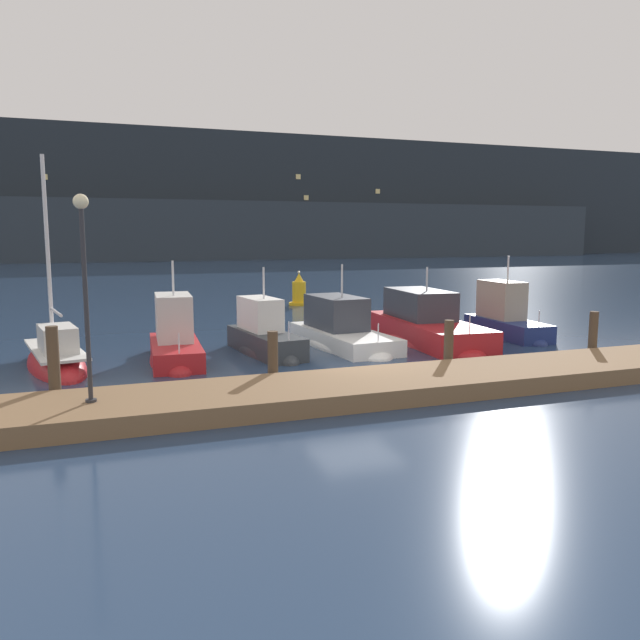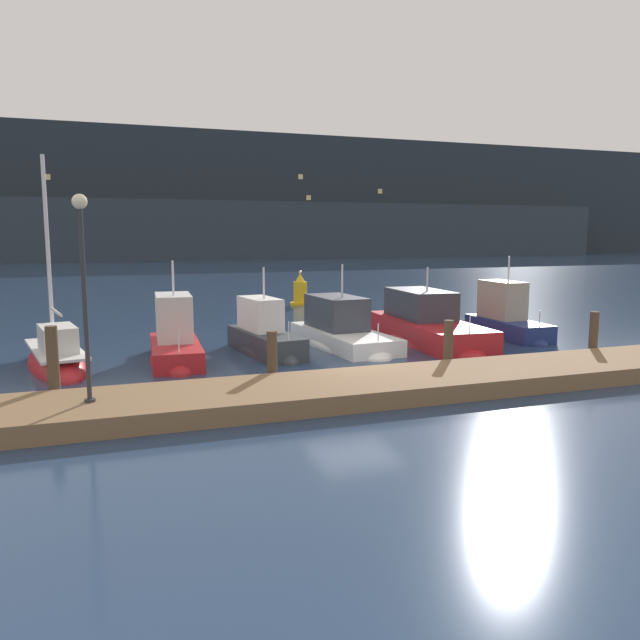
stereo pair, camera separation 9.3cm
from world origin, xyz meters
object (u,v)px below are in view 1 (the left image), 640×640
(sailboat_berth_1, at_px, (56,363))
(motorboat_berth_4, at_px, (342,338))
(motorboat_berth_5, at_px, (426,332))
(channel_buoy, at_px, (299,292))
(motorboat_berth_3, at_px, (265,345))
(motorboat_berth_2, at_px, (175,350))
(motorboat_berth_6, at_px, (506,326))
(dock_lamppost, at_px, (84,266))

(sailboat_berth_1, xyz_separation_m, motorboat_berth_4, (9.65, 0.58, 0.15))
(motorboat_berth_5, relative_size, channel_buoy, 3.84)
(motorboat_berth_3, bearing_deg, motorboat_berth_2, -174.84)
(motorboat_berth_3, relative_size, motorboat_berth_5, 0.63)
(motorboat_berth_2, relative_size, motorboat_berth_4, 0.77)
(sailboat_berth_1, distance_m, motorboat_berth_5, 13.07)
(motorboat_berth_6, bearing_deg, sailboat_berth_1, -178.99)
(channel_buoy, xyz_separation_m, dock_lamppost, (-11.13, -19.76, 2.66))
(motorboat_berth_3, xyz_separation_m, dock_lamppost, (-5.57, -6.37, 3.10))
(motorboat_berth_2, bearing_deg, motorboat_berth_3, 5.16)
(motorboat_berth_2, height_order, channel_buoy, motorboat_berth_2)
(motorboat_berth_6, height_order, dock_lamppost, dock_lamppost)
(sailboat_berth_1, bearing_deg, motorboat_berth_5, 1.88)
(motorboat_berth_2, height_order, motorboat_berth_6, motorboat_berth_2)
(motorboat_berth_5, bearing_deg, dock_lamppost, -150.93)
(sailboat_berth_1, distance_m, dock_lamppost, 7.13)
(sailboat_berth_1, relative_size, motorboat_berth_6, 1.49)
(motorboat_berth_4, relative_size, dock_lamppost, 1.42)
(sailboat_berth_1, relative_size, channel_buoy, 3.61)
(motorboat_berth_5, xyz_separation_m, motorboat_berth_6, (3.52, -0.14, 0.08))
(dock_lamppost, bearing_deg, channel_buoy, 60.59)
(motorboat_berth_5, distance_m, motorboat_berth_6, 3.52)
(channel_buoy, height_order, dock_lamppost, dock_lamppost)
(motorboat_berth_2, distance_m, motorboat_berth_6, 13.03)
(sailboat_berth_1, bearing_deg, motorboat_berth_2, -2.62)
(channel_buoy, bearing_deg, motorboat_berth_5, -86.09)
(motorboat_berth_6, bearing_deg, channel_buoy, 108.47)
(motorboat_berth_4, bearing_deg, motorboat_berth_5, -2.59)
(motorboat_berth_3, height_order, motorboat_berth_6, motorboat_berth_6)
(motorboat_berth_6, height_order, channel_buoy, motorboat_berth_6)
(motorboat_berth_3, height_order, motorboat_berth_4, motorboat_berth_4)
(motorboat_berth_3, relative_size, channel_buoy, 2.44)
(motorboat_berth_4, bearing_deg, motorboat_berth_3, -171.20)
(motorboat_berth_4, distance_m, motorboat_berth_6, 6.94)
(motorboat_berth_2, bearing_deg, motorboat_berth_5, 3.56)
(motorboat_berth_2, relative_size, motorboat_berth_5, 0.65)
(dock_lamppost, bearing_deg, motorboat_berth_5, 29.07)
(motorboat_berth_3, xyz_separation_m, channel_buoy, (5.56, 13.39, 0.44))
(motorboat_berth_3, relative_size, motorboat_berth_4, 0.76)
(channel_buoy, relative_size, dock_lamppost, 0.44)
(motorboat_berth_5, height_order, motorboat_berth_6, motorboat_berth_6)
(sailboat_berth_1, bearing_deg, motorboat_berth_4, 3.45)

